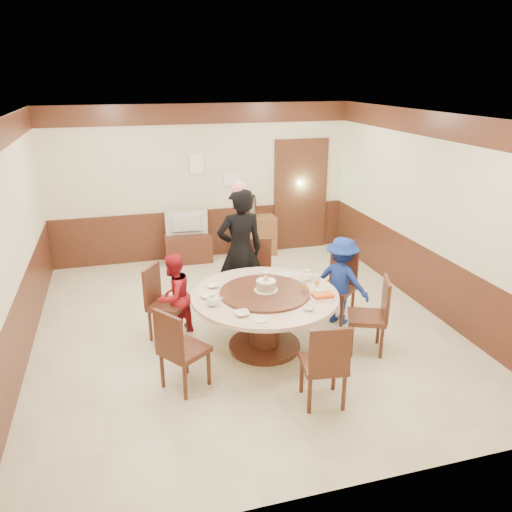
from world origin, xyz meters
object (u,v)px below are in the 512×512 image
object	(u,v)px
person_red	(174,296)
thermos	(252,207)
birthday_cake	(266,285)
television	(187,224)
tv_stand	(188,248)
side_cabinet	(254,236)
shrimp_platter	(323,296)
banquet_table	(265,310)
person_blue	(341,281)
person_standing	(240,251)

from	to	relation	value
person_red	thermos	distance (m)	3.34
birthday_cake	thermos	bearing A→B (deg)	77.41
birthday_cake	television	distance (m)	3.38
tv_stand	side_cabinet	world-z (taller)	side_cabinet
birthday_cake	side_cabinet	world-z (taller)	birthday_cake
shrimp_platter	person_red	bearing A→B (deg)	150.68
banquet_table	television	bearing A→B (deg)	97.95
side_cabinet	thermos	world-z (taller)	thermos
person_red	person_blue	distance (m)	2.27
person_red	person_blue	world-z (taller)	person_blue
tv_stand	side_cabinet	distance (m)	1.28
person_standing	side_cabinet	bearing A→B (deg)	-113.30
person_red	birthday_cake	distance (m)	1.25
birthday_cake	thermos	distance (m)	3.46
side_cabinet	person_red	bearing A→B (deg)	-123.71
tv_stand	side_cabinet	xyz separation A→B (m)	(1.28, 0.03, 0.12)
person_standing	television	bearing A→B (deg)	-81.84
banquet_table	shrimp_platter	size ratio (longest dim) A/B	6.03
banquet_table	shrimp_platter	distance (m)	0.74
tv_stand	television	xyz separation A→B (m)	(0.00, 0.00, 0.47)
person_blue	birthday_cake	distance (m)	1.27
banquet_table	tv_stand	xyz separation A→B (m)	(-0.47, 3.37, -0.28)
person_blue	shrimp_platter	world-z (taller)	person_blue
banquet_table	thermos	bearing A→B (deg)	77.16
birthday_cake	tv_stand	size ratio (longest dim) A/B	0.35
banquet_table	person_standing	world-z (taller)	person_standing
tv_stand	person_standing	bearing A→B (deg)	-78.75
person_standing	person_blue	xyz separation A→B (m)	(1.24, -0.74, -0.30)
person_red	tv_stand	world-z (taller)	person_red
person_red	television	xyz separation A→B (m)	(0.58, 2.75, 0.15)
shrimp_platter	side_cabinet	size ratio (longest dim) A/B	0.38
person_blue	television	world-z (taller)	person_blue
banquet_table	person_blue	distance (m)	1.28
person_red	side_cabinet	xyz separation A→B (m)	(1.85, 2.78, -0.20)
person_standing	person_red	bearing A→B (deg)	23.65
tv_stand	shrimp_platter	bearing A→B (deg)	-73.42
banquet_table	person_blue	world-z (taller)	person_blue
shrimp_platter	side_cabinet	bearing A→B (deg)	87.23
person_standing	shrimp_platter	world-z (taller)	person_standing
television	side_cabinet	world-z (taller)	television
shrimp_platter	side_cabinet	xyz separation A→B (m)	(0.18, 3.72, -0.40)
side_cabinet	thermos	distance (m)	0.57
television	side_cabinet	bearing A→B (deg)	-174.74
banquet_table	birthday_cake	xyz separation A→B (m)	(0.02, 0.02, 0.32)
television	person_standing	bearing A→B (deg)	105.16
person_standing	side_cabinet	xyz separation A→B (m)	(0.83, 2.26, -0.54)
thermos	person_blue	bearing A→B (deg)	-81.75
person_blue	thermos	size ratio (longest dim) A/B	3.26
tv_stand	side_cabinet	bearing A→B (deg)	1.35
person_red	thermos	xyz separation A→B (m)	(1.82, 2.78, 0.37)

